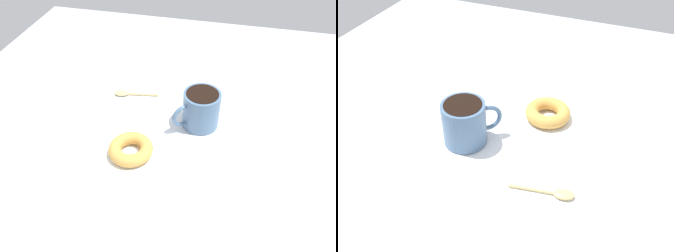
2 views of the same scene
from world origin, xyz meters
TOP-DOWN VIEW (x-y plane):
  - ground_plane at (0.00, 0.00)cm, footprint 120.00×120.00cm
  - napkin at (-0.59, -1.00)cm, footprint 36.64×36.64cm
  - coffee_cup at (-5.17, 5.43)cm, footprint 9.52×10.13cm
  - donut at (7.48, -7.15)cm, footprint 9.43×9.43cm
  - spoon at (-12.05, -14.61)cm, footprint 3.21×11.36cm

SIDE VIEW (x-z plane):
  - ground_plane at x=0.00cm, z-range -2.00..0.00cm
  - napkin at x=-0.59cm, z-range 0.00..0.30cm
  - spoon at x=-12.05cm, z-range 0.26..1.16cm
  - donut at x=7.48cm, z-range 0.30..3.04cm
  - coffee_cup at x=-5.17cm, z-range 0.44..9.11cm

